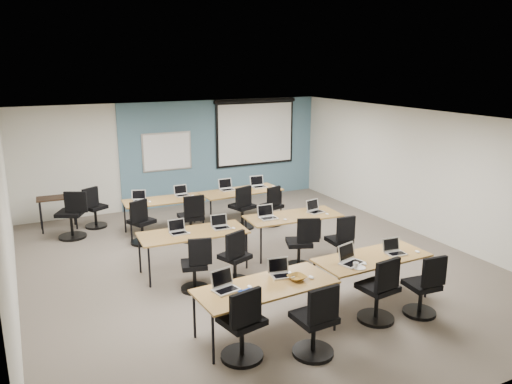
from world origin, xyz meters
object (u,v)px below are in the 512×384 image
whiteboard (167,152)px  laptop_3 (394,250)px  training_table_back_left (164,202)px  training_table_front_left (266,288)px  laptop_4 (178,230)px  task_chair_11 (272,209)px  training_table_mid_left (193,234)px  task_chair_10 (243,211)px  laptop_10 (227,187)px  task_chair_2 (379,295)px  task_chair_7 (341,244)px  task_chair_1 (316,326)px  spare_chair_b (73,219)px  training_table_front_right (372,259)px  projector_screen (256,129)px  laptop_9 (182,193)px  laptop_11 (258,184)px  laptop_1 (281,271)px  spare_chair_a (94,211)px  laptop_7 (315,209)px  laptop_2 (350,259)px  task_chair_6 (301,247)px  laptop_6 (267,215)px  utility_table (57,202)px  training_table_back_right (241,192)px  task_chair_8 (141,226)px  training_table_mid_right (293,217)px  task_chair_3 (424,291)px  laptop_0 (225,285)px  laptop_5 (220,225)px  task_chair_9 (192,221)px  task_chair_4 (196,269)px  laptop_8 (140,198)px

whiteboard → laptop_3: size_ratio=4.26×
training_table_back_left → training_table_front_left: bearing=-86.9°
laptop_4 → task_chair_11: (2.74, 1.58, -0.40)m
training_table_mid_left → task_chair_10: bearing=47.4°
laptop_3 → laptop_10: laptop_10 is taller
task_chair_2 → task_chair_7: size_ratio=1.08×
task_chair_1 → spare_chair_b: bearing=107.0°
training_table_front_right → projector_screen: bearing=78.2°
laptop_9 → laptop_11: laptop_11 is taller
laptop_1 → spare_chair_a: (-1.71, 5.59, -0.39)m
spare_chair_a → laptop_7: bearing=-69.6°
laptop_2 → task_chair_6: bearing=69.7°
laptop_6 → spare_chair_a: (-2.77, 3.14, -0.39)m
laptop_3 → utility_table: (-4.46, 5.90, -0.14)m
training_table_back_right → task_chair_2: task_chair_2 is taller
training_table_front_right → task_chair_8: (-2.63, 4.08, -0.28)m
task_chair_8 → laptop_7: bearing=-53.1°
task_chair_7 → training_table_back_right: bearing=102.1°
training_table_mid_right → spare_chair_a: bearing=139.5°
training_table_back_right → laptop_10: size_ratio=5.69×
training_table_mid_right → utility_table: bearing=143.2°
laptop_1 → task_chair_3: 2.17m
training_table_back_left → laptop_0: laptop_0 is taller
task_chair_1 → task_chair_11: task_chair_1 is taller
laptop_1 → laptop_10: size_ratio=0.91×
projector_screen → laptop_5: 5.13m
task_chair_3 → task_chair_9: (-2.00, 4.59, 0.02)m
training_table_mid_left → training_table_front_right: bearing=-44.9°
laptop_7 → task_chair_9: size_ratio=0.31×
task_chair_7 → spare_chair_b: size_ratio=0.90×
laptop_2 → task_chair_11: size_ratio=0.38×
projector_screen → task_chair_7: bearing=-98.3°
laptop_10 → task_chair_4: bearing=-121.5°
training_table_front_left → laptop_0: (-0.55, 0.13, 0.10)m
laptop_5 → laptop_8: (-0.88, 2.45, -0.00)m
task_chair_6 → laptop_8: size_ratio=3.25×
task_chair_8 → training_table_front_left: bearing=-106.0°
laptop_0 → task_chair_9: size_ratio=0.33×
training_table_mid_right → task_chair_4: bearing=-155.6°
laptop_6 → task_chair_9: (-1.07, 1.37, -0.37)m
task_chair_11 → task_chair_1: bearing=-127.5°
laptop_10 → laptop_9: bearing=-179.3°
task_chair_1 → laptop_7: 3.99m
laptop_3 → task_chair_8: task_chair_8 is taller
laptop_9 → spare_chair_a: 2.02m
training_table_front_left → task_chair_2: 1.69m
laptop_2 → laptop_7: (0.95, 2.45, -0.01)m
task_chair_4 → task_chair_11: task_chair_4 is taller
task_chair_1 → laptop_3: bearing=20.7°
projector_screen → laptop_1: size_ratio=7.85×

